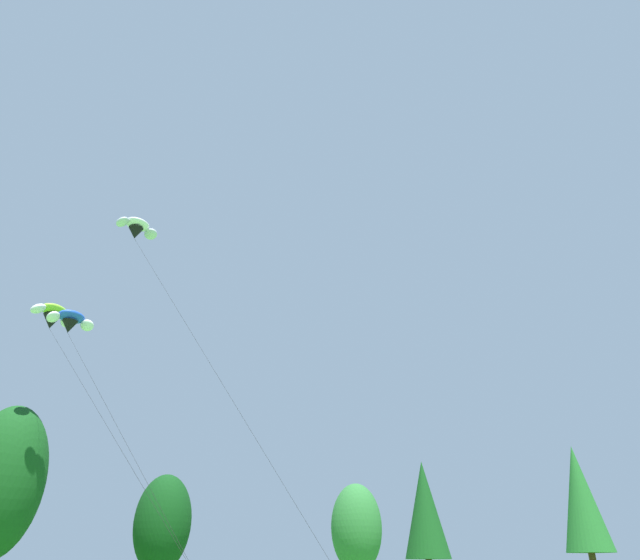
{
  "coord_description": "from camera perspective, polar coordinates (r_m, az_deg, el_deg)",
  "views": [
    {
      "loc": [
        -9.93,
        -0.68,
        2.34
      ],
      "look_at": [
        0.71,
        20.93,
        14.46
      ],
      "focal_mm": 32.05,
      "sensor_mm": 36.0,
      "label": 1
    }
  ],
  "objects": [
    {
      "name": "treeline_tree_f",
      "position": [
        57.26,
        10.42,
        -21.56
      ],
      "size": [
        4.09,
        4.09,
        11.3
      ],
      "color": "#472D19",
      "rests_on": "ground_plane"
    },
    {
      "name": "parafoil_kite_mid_white",
      "position": [
        41.05,
        -17.84,
        4.93
      ],
      "size": [
        11.07,
        13.1,
        22.5
      ],
      "color": "white"
    },
    {
      "name": "treeline_tree_g",
      "position": [
        67.17,
        24.59,
        -19.16
      ],
      "size": [
        4.61,
        4.61,
        13.69
      ],
      "color": "#472D19",
      "rests_on": "ground_plane"
    },
    {
      "name": "treeline_tree_e",
      "position": [
        50.39,
        3.66,
        -23.43
      ],
      "size": [
        4.11,
        4.11,
        8.55
      ],
      "color": "#472D19",
      "rests_on": "ground_plane"
    },
    {
      "name": "treeline_tree_d",
      "position": [
        46.76,
        -15.44,
        -22.34
      ],
      "size": [
        4.12,
        4.12,
        8.59
      ],
      "color": "#472D19",
      "rests_on": "ground_plane"
    },
    {
      "name": "parafoil_kite_far_lime_white",
      "position": [
        42.9,
        -25.11,
        -3.27
      ],
      "size": [
        8.47,
        19.99,
        16.83
      ],
      "color": "#93D633"
    },
    {
      "name": "parafoil_kite_high_blue_white",
      "position": [
        40.44,
        -23.66,
        -3.82
      ],
      "size": [
        7.19,
        17.03,
        15.74
      ],
      "color": "blue"
    },
    {
      "name": "treeline_tree_c",
      "position": [
        42.94,
        -29.09,
        -17.06
      ],
      "size": [
        5.01,
        5.01,
        11.9
      ],
      "color": "#472D19",
      "rests_on": "ground_plane"
    }
  ]
}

